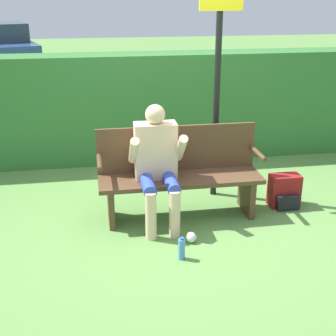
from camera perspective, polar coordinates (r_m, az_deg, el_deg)
name	(u,v)px	position (r m, az deg, el deg)	size (l,w,h in m)	color
ground_plane	(180,216)	(5.11, 1.48, -5.85)	(40.00, 40.00, 0.00)	#5B8942
hedge_back	(155,107)	(6.67, -1.64, 7.45)	(12.00, 0.55, 1.49)	#337033
park_bench	(179,173)	(4.98, 1.37, -0.58)	(1.72, 0.48, 0.95)	#513823
person_seated	(157,160)	(4.75, -1.34, 0.96)	(0.56, 0.64, 1.23)	beige
backpack	(285,192)	(5.43, 14.03, -2.80)	(0.34, 0.26, 0.37)	maroon
water_bottle	(182,249)	(4.31, 1.67, -9.82)	(0.06, 0.06, 0.22)	#4C8CCC
signpost	(218,73)	(5.24, 6.09, 11.46)	(0.47, 0.09, 2.45)	black
litter_crumple	(191,237)	(4.60, 2.81, -8.44)	(0.10, 0.10, 0.10)	silver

